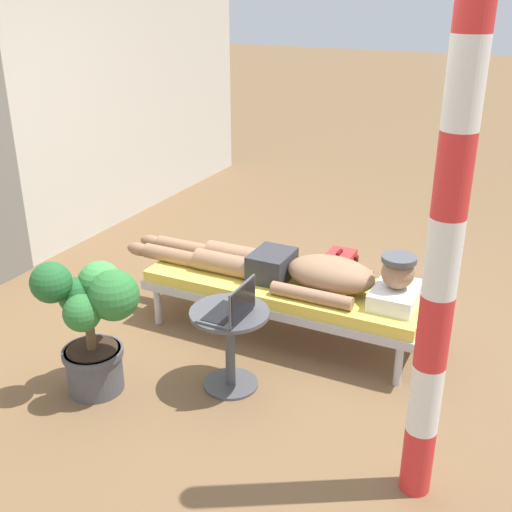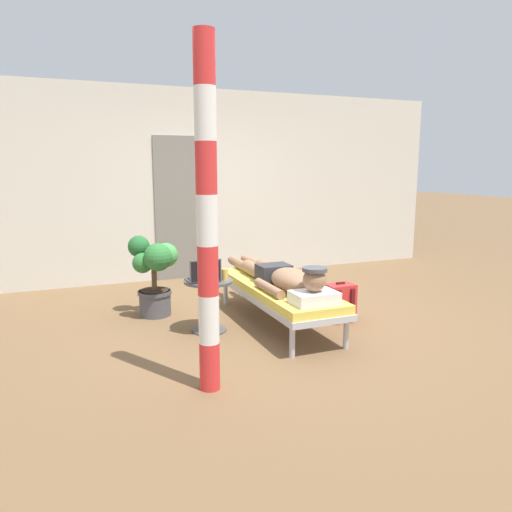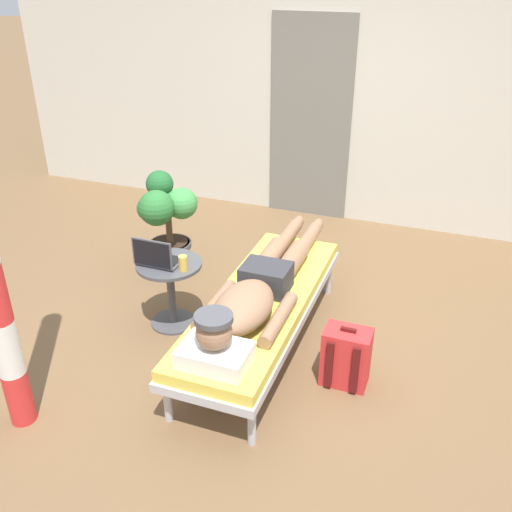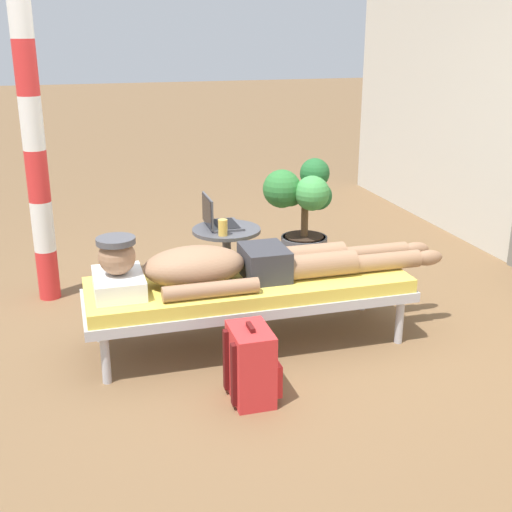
# 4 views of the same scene
# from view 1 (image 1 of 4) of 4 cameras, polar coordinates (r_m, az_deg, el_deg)

# --- Properties ---
(ground_plane) EXTENTS (40.00, 40.00, 0.00)m
(ground_plane) POSITION_cam_1_polar(r_m,az_deg,el_deg) (4.52, 1.39, -7.50)
(ground_plane) COLOR brown
(lounge_chair) EXTENTS (0.64, 1.98, 0.42)m
(lounge_chair) POSITION_cam_1_polar(r_m,az_deg,el_deg) (4.43, 2.58, -3.05)
(lounge_chair) COLOR #B7B7BC
(lounge_chair) RESTS_ON ground
(person_reclining) EXTENTS (0.53, 2.17, 0.33)m
(person_reclining) POSITION_cam_1_polar(r_m,az_deg,el_deg) (4.32, 3.84, -1.25)
(person_reclining) COLOR white
(person_reclining) RESTS_ON lounge_chair
(side_table) EXTENTS (0.48, 0.48, 0.52)m
(side_table) POSITION_cam_1_polar(r_m,az_deg,el_deg) (3.87, -2.33, -7.13)
(side_table) COLOR #4C4C51
(side_table) RESTS_ON ground
(laptop) EXTENTS (0.31, 0.24, 0.23)m
(laptop) POSITION_cam_1_polar(r_m,az_deg,el_deg) (3.69, -2.13, -4.71)
(laptop) COLOR #4C4C51
(laptop) RESTS_ON side_table
(drink_glass) EXTENTS (0.06, 0.06, 0.11)m
(drink_glass) POSITION_cam_1_polar(r_m,az_deg,el_deg) (3.85, -0.55, -3.45)
(drink_glass) COLOR gold
(drink_glass) RESTS_ON side_table
(backpack) EXTENTS (0.30, 0.26, 0.42)m
(backpack) POSITION_cam_1_polar(r_m,az_deg,el_deg) (4.99, 7.29, -1.95)
(backpack) COLOR red
(backpack) RESTS_ON ground
(potted_plant) EXTENTS (0.52, 0.59, 0.88)m
(potted_plant) POSITION_cam_1_polar(r_m,az_deg,el_deg) (3.87, -14.47, -5.37)
(potted_plant) COLOR #4C4C51
(potted_plant) RESTS_ON ground
(porch_post) EXTENTS (0.15, 0.15, 2.50)m
(porch_post) POSITION_cam_1_polar(r_m,az_deg,el_deg) (2.79, 16.40, -0.10)
(porch_post) COLOR red
(porch_post) RESTS_ON ground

